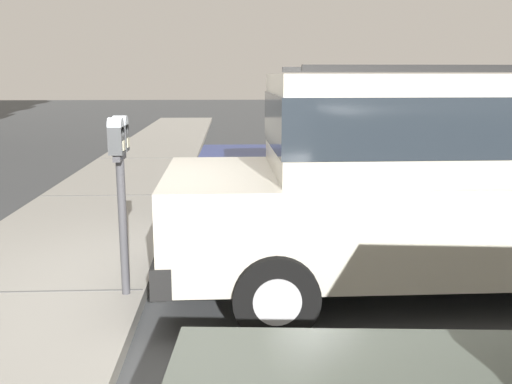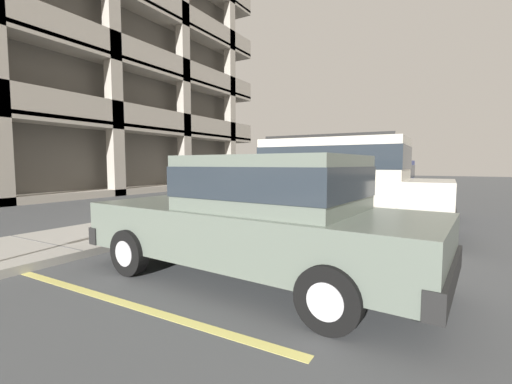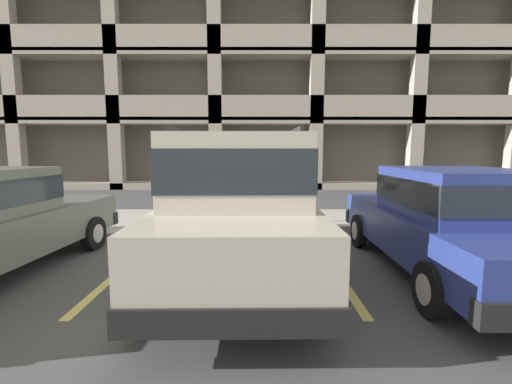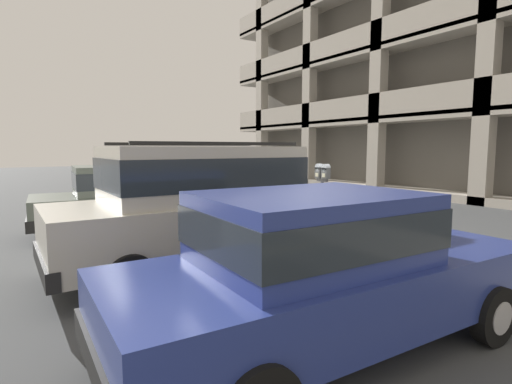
% 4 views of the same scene
% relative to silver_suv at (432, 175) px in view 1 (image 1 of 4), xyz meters
% --- Properties ---
extents(ground_plane, '(80.00, 80.00, 0.10)m').
position_rel_silver_suv_xyz_m(ground_plane, '(-0.19, 2.36, -1.14)').
color(ground_plane, '#444749').
extents(sidewalk, '(40.00, 2.20, 0.12)m').
position_rel_silver_suv_xyz_m(sidewalk, '(-0.19, 3.66, -1.03)').
color(sidewalk, '#9E9B93').
rests_on(sidewalk, ground_plane).
extents(parking_stall_lines, '(12.97, 4.80, 0.01)m').
position_rel_silver_suv_xyz_m(parking_stall_lines, '(1.42, 0.96, -1.08)').
color(parking_stall_lines, '#DBD16B').
rests_on(parking_stall_lines, ground_plane).
extents(silver_suv, '(2.06, 4.80, 2.03)m').
position_rel_silver_suv_xyz_m(silver_suv, '(0.00, 0.00, 0.00)').
color(silver_suv, beige).
rests_on(silver_suv, ground_plane).
extents(dark_hatchback, '(1.89, 4.51, 1.54)m').
position_rel_silver_suv_xyz_m(dark_hatchback, '(2.96, -0.10, -0.27)').
color(dark_hatchback, navy).
rests_on(dark_hatchback, ground_plane).
extents(parking_meter_near, '(0.35, 0.12, 1.51)m').
position_rel_silver_suv_xyz_m(parking_meter_near, '(-0.26, 2.71, 0.16)').
color(parking_meter_near, '#47474C').
rests_on(parking_meter_near, sidewalk).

